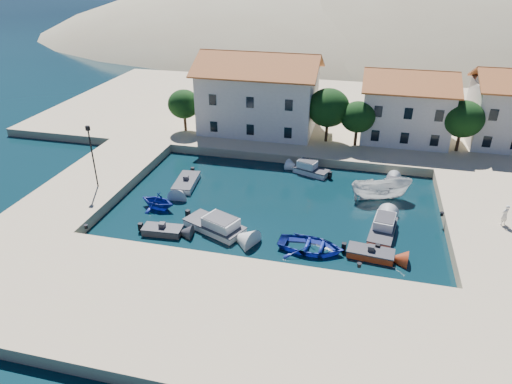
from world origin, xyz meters
TOP-DOWN VIEW (x-y plane):
  - ground at (0.00, 0.00)m, footprint 400.00×400.00m
  - quay_south at (0.00, -6.00)m, footprint 52.00×12.00m
  - quay_east at (20.50, 10.00)m, footprint 11.00×20.00m
  - quay_west at (-19.00, 10.00)m, footprint 8.00×20.00m
  - quay_north at (2.00, 38.00)m, footprint 80.00×36.00m
  - hills at (20.64, 123.62)m, footprint 254.00×176.00m
  - building_left at (-6.00, 28.00)m, footprint 14.70×9.45m
  - building_mid at (12.00, 29.00)m, footprint 10.50×8.40m
  - trees at (4.51, 25.46)m, footprint 37.30×5.30m
  - lamppost at (-17.50, 8.00)m, footprint 0.35×0.25m
  - bollards at (2.80, 3.87)m, footprint 29.36×9.56m
  - motorboat_grey_sw at (-8.51, 3.01)m, footprint 3.45×1.73m
  - cabin_cruiser_south at (-4.40, 4.67)m, footprint 5.93×4.29m
  - rowboat_south at (4.13, 3.54)m, footprint 5.56×4.16m
  - motorboat_red_se at (8.84, 3.75)m, footprint 3.76×1.96m
  - cabin_cruiser_east at (9.76, 7.20)m, footprint 2.61×5.00m
  - boat_east at (9.55, 13.74)m, footprint 6.28×3.87m
  - motorboat_white_ne at (10.74, 16.54)m, footprint 1.77×3.20m
  - rowboat_west at (-10.76, 7.02)m, footprint 4.02×3.65m
  - motorboat_white_west at (-9.93, 12.13)m, footprint 2.45×4.66m
  - cabin_cruiser_north at (2.25, 17.92)m, footprint 4.12×2.80m
  - pedestrian at (19.50, 9.68)m, footprint 0.80×0.75m

SIDE VIEW (x-z plane):
  - hills at x=20.64m, z-range -72.90..26.10m
  - ground at x=0.00m, z-range 0.00..0.00m
  - rowboat_south at x=4.13m, z-range -0.55..0.55m
  - boat_east at x=9.55m, z-range -1.14..1.14m
  - rowboat_west at x=-10.76m, z-range -0.92..0.92m
  - motorboat_white_west at x=-9.93m, z-range -0.33..0.92m
  - motorboat_red_se at x=8.84m, z-range -0.33..0.92m
  - motorboat_grey_sw at x=-8.51m, z-range -0.33..0.92m
  - motorboat_white_ne at x=10.74m, z-range -0.33..0.92m
  - cabin_cruiser_north at x=2.25m, z-range -0.32..1.28m
  - cabin_cruiser_east at x=9.76m, z-range -0.32..1.28m
  - cabin_cruiser_south at x=-4.40m, z-range -0.32..1.28m
  - quay_south at x=0.00m, z-range 0.00..1.00m
  - quay_east at x=20.50m, z-range 0.00..1.00m
  - quay_west at x=-19.00m, z-range 0.00..1.00m
  - quay_north at x=2.00m, z-range 0.00..1.00m
  - bollards at x=2.80m, z-range 1.00..1.30m
  - pedestrian at x=19.50m, z-range 1.00..2.85m
  - lamppost at x=-17.50m, z-range 1.64..7.87m
  - trees at x=4.51m, z-range 1.61..8.06m
  - building_mid at x=12.00m, z-range 1.07..9.37m
  - building_left at x=-6.00m, z-range 1.09..10.79m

